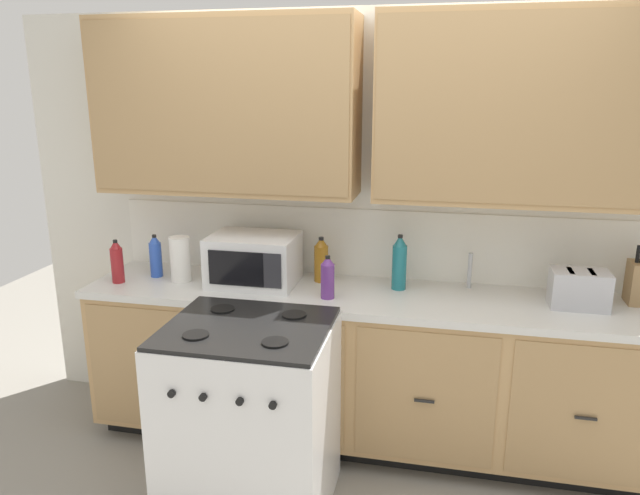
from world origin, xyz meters
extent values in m
plane|color=gray|center=(0.00, 0.00, 0.00)|extent=(8.00, 8.00, 0.00)
cube|color=silver|center=(0.00, 0.62, 1.20)|extent=(4.22, 0.05, 2.40)
cube|color=white|center=(0.00, 0.60, 1.11)|extent=(3.02, 0.01, 0.40)
cube|color=tan|center=(-0.78, 0.43, 1.88)|extent=(1.46, 0.34, 0.94)
cube|color=#A58052|center=(-0.78, 0.26, 1.88)|extent=(1.43, 0.01, 0.89)
cube|color=tan|center=(0.78, 0.43, 1.88)|extent=(1.46, 0.34, 0.94)
cube|color=#A58052|center=(0.78, 0.26, 1.88)|extent=(1.43, 0.01, 0.89)
cube|color=black|center=(0.00, 0.33, 0.05)|extent=(2.95, 0.48, 0.10)
cube|color=tan|center=(0.00, 0.30, 0.49)|extent=(3.02, 0.60, 0.77)
cube|color=#A88354|center=(-1.13, 0.00, 0.49)|extent=(0.69, 0.01, 0.71)
cube|color=black|center=(-1.13, -0.02, 0.48)|extent=(0.10, 0.01, 0.01)
cube|color=#A88354|center=(-0.38, 0.00, 0.49)|extent=(0.69, 0.01, 0.71)
cube|color=black|center=(-0.38, -0.02, 0.48)|extent=(0.10, 0.01, 0.01)
cube|color=#A88354|center=(0.38, 0.00, 0.49)|extent=(0.69, 0.01, 0.71)
cube|color=black|center=(0.38, -0.02, 0.48)|extent=(0.10, 0.01, 0.01)
cube|color=#A88354|center=(1.13, 0.00, 0.49)|extent=(0.69, 0.01, 0.71)
cube|color=black|center=(1.13, -0.02, 0.48)|extent=(0.10, 0.01, 0.01)
cube|color=silver|center=(0.00, 0.30, 0.89)|extent=(3.05, 0.63, 0.04)
cube|color=#A8AAAF|center=(0.58, 0.33, 0.90)|extent=(0.56, 0.38, 0.02)
cube|color=white|center=(-0.43, -0.33, 0.46)|extent=(0.76, 0.66, 0.92)
cube|color=black|center=(-0.43, -0.33, 0.93)|extent=(0.74, 0.65, 0.02)
cylinder|color=black|center=(-0.61, -0.49, 0.94)|extent=(0.12, 0.12, 0.01)
cylinder|color=black|center=(-0.25, -0.49, 0.94)|extent=(0.12, 0.12, 0.01)
cylinder|color=black|center=(-0.61, -0.17, 0.94)|extent=(0.12, 0.12, 0.01)
cylinder|color=black|center=(-0.25, -0.17, 0.94)|extent=(0.12, 0.12, 0.01)
cylinder|color=black|center=(-0.65, -0.67, 0.75)|extent=(0.03, 0.02, 0.03)
cylinder|color=black|center=(-0.51, -0.67, 0.75)|extent=(0.03, 0.02, 0.03)
cylinder|color=black|center=(-0.35, -0.67, 0.75)|extent=(0.03, 0.02, 0.03)
cylinder|color=black|center=(-0.21, -0.67, 0.75)|extent=(0.03, 0.02, 0.03)
cube|color=white|center=(-0.61, 0.33, 1.05)|extent=(0.48, 0.36, 0.28)
cube|color=black|center=(-0.65, 0.15, 1.05)|extent=(0.31, 0.01, 0.19)
cube|color=#28282D|center=(-0.45, 0.15, 1.05)|extent=(0.10, 0.01, 0.19)
cube|color=#B7B7BC|center=(1.11, 0.32, 1.01)|extent=(0.28, 0.18, 0.19)
cube|color=black|center=(1.06, 0.32, 1.10)|extent=(0.02, 0.13, 0.01)
cube|color=black|center=(1.16, 0.32, 1.10)|extent=(0.02, 0.13, 0.01)
cube|color=#9C794E|center=(1.42, 0.44, 1.02)|extent=(0.11, 0.14, 0.22)
cylinder|color=black|center=(1.39, 0.43, 1.18)|extent=(0.02, 0.02, 0.09)
cylinder|color=#B2B5BA|center=(0.58, 0.51, 1.01)|extent=(0.02, 0.02, 0.20)
cylinder|color=white|center=(-1.03, 0.28, 1.04)|extent=(0.12, 0.12, 0.26)
cylinder|color=blue|center=(-1.21, 0.33, 1.01)|extent=(0.07, 0.07, 0.20)
cone|color=blue|center=(-1.21, 0.33, 1.14)|extent=(0.06, 0.06, 0.05)
cylinder|color=black|center=(-1.21, 0.33, 1.16)|extent=(0.02, 0.02, 0.02)
cylinder|color=#663384|center=(-0.16, 0.18, 1.00)|extent=(0.07, 0.07, 0.19)
cone|color=#663384|center=(-0.16, 0.18, 1.12)|extent=(0.07, 0.07, 0.05)
cylinder|color=black|center=(-0.16, 0.18, 1.14)|extent=(0.03, 0.03, 0.02)
cylinder|color=#1E707A|center=(0.20, 0.41, 1.03)|extent=(0.08, 0.08, 0.25)
cone|color=#1E707A|center=(0.20, 0.41, 1.19)|extent=(0.07, 0.07, 0.06)
cylinder|color=black|center=(0.20, 0.41, 1.21)|extent=(0.03, 0.03, 0.02)
cylinder|color=maroon|center=(-1.38, 0.19, 1.01)|extent=(0.07, 0.07, 0.20)
cone|color=maroon|center=(-1.38, 0.19, 1.14)|extent=(0.06, 0.06, 0.05)
cylinder|color=black|center=(-1.38, 0.19, 1.15)|extent=(0.02, 0.02, 0.02)
cylinder|color=#9E6619|center=(-0.25, 0.45, 1.02)|extent=(0.08, 0.08, 0.21)
cone|color=#9E6619|center=(-0.25, 0.45, 1.15)|extent=(0.07, 0.07, 0.05)
cylinder|color=black|center=(-0.25, 0.45, 1.16)|extent=(0.03, 0.03, 0.02)
camera|label=1|loc=(0.43, -2.73, 2.00)|focal=33.45mm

